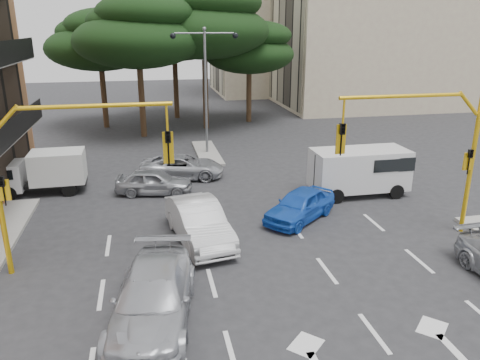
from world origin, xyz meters
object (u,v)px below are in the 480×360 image
Objects in this scene: car_silver_cross_b at (154,182)px; box_truck_a at (42,173)px; car_white_hatch at (199,222)px; signal_mast_right at (434,141)px; van_white at (359,172)px; car_silver_cross_a at (182,167)px; car_silver_wagon at (153,298)px; signal_mast_left at (53,161)px; car_blue_compact at (300,205)px; street_lamp_center at (205,69)px.

box_truck_a is (-5.42, 1.23, 0.41)m from car_silver_cross_b.
signal_mast_right is at bearing -17.98° from car_white_hatch.
van_white is at bearing -103.27° from box_truck_a.
car_silver_cross_a is (-8.80, 9.34, -3.25)m from signal_mast_right.
car_white_hatch is 0.90× the size of car_silver_wagon.
car_silver_wagon is 10.74m from car_silver_cross_b.
signal_mast_left is 1.32× the size of car_silver_cross_a.
signal_mast_left is 1.29× the size of van_white.
signal_mast_left is at bearing -69.52° from van_white.
signal_mast_right is 9.44m from car_white_hatch.
car_blue_compact is 1.05× the size of car_silver_cross_b.
car_white_hatch is at bearing -136.28° from box_truck_a.
street_lamp_center is 9.21m from car_silver_cross_b.
signal_mast_right is at bearing 0.00° from signal_mast_left.
van_white is 15.69m from box_truck_a.
car_silver_cross_a is at bearing 133.32° from signal_mast_right.
car_silver_cross_a is 1.21× the size of car_silver_cross_b.
box_truck_a is (-15.35, 3.28, -0.11)m from van_white.
street_lamp_center is 11.84m from van_white.
car_silver_cross_b is at bearing -104.07° from box_truck_a.
van_white is at bearing 49.97° from car_silver_wagon.
signal_mast_left is at bearing -175.19° from car_white_hatch.
car_silver_cross_a is 1.06× the size of box_truck_a.
street_lamp_center reaches higher than car_blue_compact.
car_silver_wagon is at bearing -102.37° from street_lamp_center.
signal_mast_right reaches higher than van_white.
car_white_hatch is 1.20× the size of car_blue_compact.
car_white_hatch is (4.78, 1.25, -3.10)m from signal_mast_left.
car_silver_cross_b is at bearing 65.33° from signal_mast_left.
signal_mast_right is at bearing -64.09° from street_lamp_center.
signal_mast_left is at bearing 180.00° from signal_mast_right.
street_lamp_center is 12.74m from car_blue_compact.
street_lamp_center is at bearing 71.09° from car_white_hatch.
street_lamp_center is 13.72m from car_white_hatch.
van_white is (13.15, 4.97, -2.72)m from signal_mast_left.
signal_mast_right is 12.95m from car_silver_cross_b.
car_blue_compact is at bearing 53.74° from car_silver_wagon.
signal_mast_left reaches higher than car_silver_cross_a.
car_silver_cross_b is (0.30, 10.74, -0.13)m from car_silver_wagon.
car_blue_compact is 8.89m from car_silver_wagon.
car_blue_compact is (4.51, 1.20, -0.11)m from car_white_hatch.
car_white_hatch is at bearing -99.02° from street_lamp_center.
street_lamp_center is 1.67× the size of van_white.
van_white reaches higher than car_white_hatch.
car_blue_compact is 4.63m from van_white.
van_white reaches higher than car_silver_wagon.
signal_mast_right is 1.26× the size of car_white_hatch.
car_white_hatch is at bearing -115.14° from car_blue_compact.
van_white is (8.35, -4.37, 0.53)m from car_silver_cross_a.
signal_mast_right is 13.24m from car_silver_cross_a.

